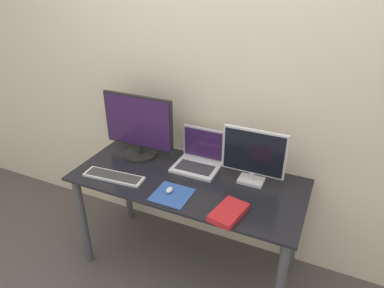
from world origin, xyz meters
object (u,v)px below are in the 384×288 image
Objects in this scene: mouse at (169,190)px; book at (229,212)px; laptop at (200,158)px; monitor_left at (139,127)px; monitor_right at (254,155)px; keyboard at (114,176)px.

mouse is 0.23× the size of book.
mouse is at bearing -96.10° from laptop.
monitor_left is 0.56m from mouse.
book is at bearing -49.71° from laptop.
laptop is 5.20× the size of mouse.
laptop is at bearing 83.90° from mouse.
keyboard is at bearing -158.46° from monitor_right.
monitor_left is 0.48m from laptop.
monitor_right reaches higher than book.
laptop is at bearing 6.14° from monitor_left.
laptop is at bearing 172.81° from monitor_right.
monitor_left is 1.29× the size of keyboard.
monitor_right is 1.30× the size of laptop.
laptop is 1.18× the size of book.
keyboard is at bearing 176.76° from book.
mouse is at bearing -38.36° from monitor_left.
keyboard is (-0.00, -0.33, -0.22)m from monitor_left.
laptop reaches higher than keyboard.
book is at bearing -3.24° from keyboard.
mouse and book have the same top height.
monitor_left is at bearing 155.15° from book.
monitor_right is at bearing -7.19° from laptop.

